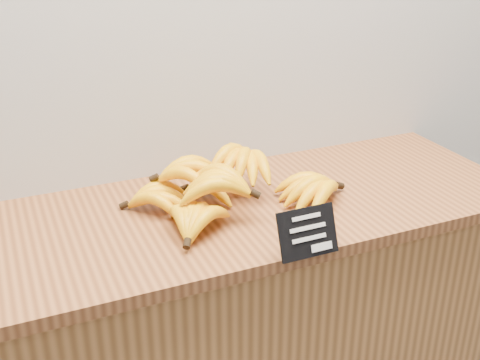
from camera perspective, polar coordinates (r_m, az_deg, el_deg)
name	(u,v)px	position (r m, az deg, el deg)	size (l,w,h in m)	color
counter_top	(232,211)	(1.47, -0.78, -2.98)	(1.48, 0.54, 0.03)	brown
chalkboard_sign	(308,233)	(1.25, 6.45, -4.99)	(0.13, 0.01, 0.10)	black
banana_pile	(225,186)	(1.43, -1.48, -0.60)	(0.54, 0.34, 0.12)	#FFBA0A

